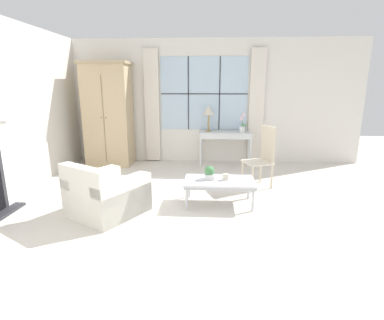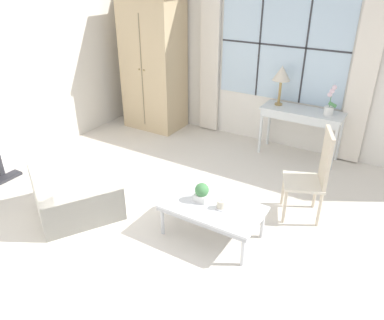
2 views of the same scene
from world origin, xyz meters
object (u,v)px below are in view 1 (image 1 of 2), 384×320
object	(u,v)px
console_table	(226,136)
potted_plant_small	(209,173)
potted_orchid	(242,125)
coffee_table	(219,183)
armoire	(109,114)
pillar_candle	(226,177)
side_chair_wooden	(263,154)
table_lamp	(209,111)
armchair_upholstered	(106,196)

from	to	relation	value
console_table	potted_plant_small	world-z (taller)	console_table
console_table	potted_orchid	bearing A→B (deg)	-0.80
coffee_table	potted_plant_small	distance (m)	0.21
armoire	coffee_table	world-z (taller)	armoire
potted_orchid	pillar_candle	bearing A→B (deg)	-101.27
side_chair_wooden	pillar_candle	bearing A→B (deg)	-127.78
table_lamp	potted_orchid	distance (m)	0.82
coffee_table	potted_plant_small	size ratio (longest dim) A/B	5.09
side_chair_wooden	coffee_table	world-z (taller)	side_chair_wooden
armchair_upholstered	potted_plant_small	size ratio (longest dim) A/B	5.79
side_chair_wooden	coffee_table	size ratio (longest dim) A/B	1.02
armoire	armchair_upholstered	bearing A→B (deg)	-73.24
table_lamp	potted_orchid	xyz separation A→B (m)	(0.76, -0.05, -0.31)
console_table	potted_plant_small	distance (m)	2.40
armchair_upholstered	coffee_table	distance (m)	1.66
console_table	potted_plant_small	bearing A→B (deg)	-98.57
side_chair_wooden	coffee_table	bearing A→B (deg)	-131.01
armoire	pillar_candle	distance (m)	3.48
armchair_upholstered	potted_plant_small	bearing A→B (deg)	18.99
armchair_upholstered	side_chair_wooden	size ratio (longest dim) A/B	1.11
armoire	coffee_table	size ratio (longest dim) A/B	2.15
potted_orchid	potted_plant_small	world-z (taller)	potted_orchid
table_lamp	potted_orchid	size ratio (longest dim) A/B	1.37
armoire	coffee_table	bearing A→B (deg)	-43.41
table_lamp	coffee_table	bearing A→B (deg)	-85.62
pillar_candle	armoire	bearing A→B (deg)	137.78
armchair_upholstered	coffee_table	bearing A→B (deg)	16.17
console_table	potted_plant_small	xyz separation A→B (m)	(-0.36, -2.36, -0.18)
console_table	coffee_table	distance (m)	2.43
coffee_table	potted_plant_small	world-z (taller)	potted_plant_small
table_lamp	pillar_candle	distance (m)	2.57
armoire	side_chair_wooden	distance (m)	3.55
coffee_table	pillar_candle	distance (m)	0.13
console_table	table_lamp	xyz separation A→B (m)	(-0.39, 0.04, 0.56)
console_table	potted_orchid	world-z (taller)	potted_orchid
armchair_upholstered	potted_orchid	bearing A→B (deg)	52.83
armoire	pillar_candle	size ratio (longest dim) A/B	18.13
table_lamp	coffee_table	distance (m)	2.60
table_lamp	coffee_table	world-z (taller)	table_lamp
armoire	side_chair_wooden	xyz separation A→B (m)	(3.23, -1.38, -0.55)
console_table	side_chair_wooden	bearing A→B (deg)	-68.04
table_lamp	pillar_candle	size ratio (longest dim) A/B	4.79
potted_plant_small	table_lamp	bearing A→B (deg)	90.80
armoire	coffee_table	distance (m)	3.44
coffee_table	potted_orchid	bearing A→B (deg)	76.63
armchair_upholstered	pillar_candle	size ratio (longest dim) A/B	9.60
side_chair_wooden	pillar_candle	world-z (taller)	side_chair_wooden
armoire	potted_orchid	xyz separation A→B (m)	(3.00, 0.10, -0.23)
armoire	pillar_candle	bearing A→B (deg)	-42.22
side_chair_wooden	potted_plant_small	distance (m)	1.30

